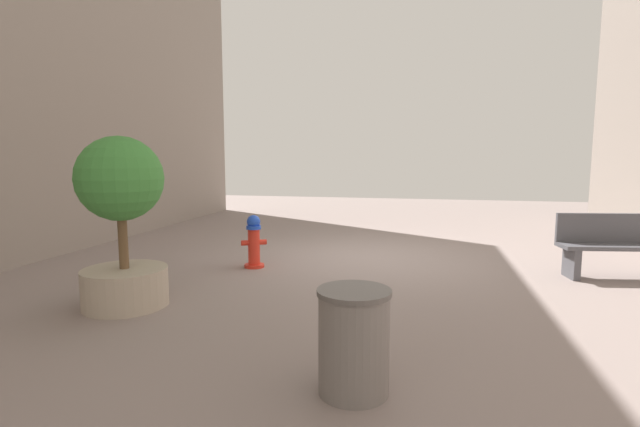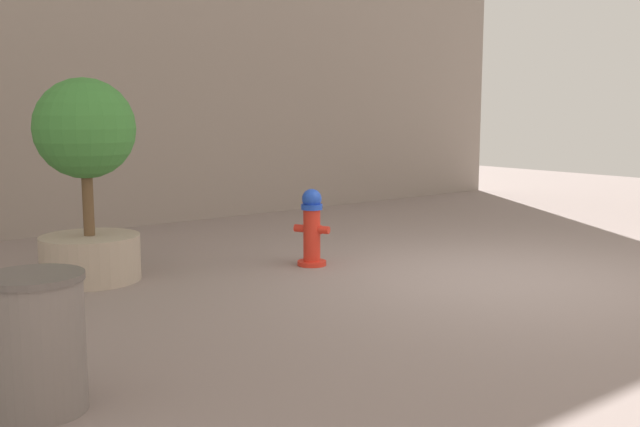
{
  "view_description": "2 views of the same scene",
  "coord_description": "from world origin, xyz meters",
  "px_view_note": "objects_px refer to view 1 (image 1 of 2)",
  "views": [
    {
      "loc": [
        -0.91,
        8.27,
        1.82
      ],
      "look_at": [
        0.44,
        2.11,
        1.03
      ],
      "focal_mm": 26.39,
      "sensor_mm": 36.0,
      "label": 1
    },
    {
      "loc": [
        -4.61,
        6.12,
        1.74
      ],
      "look_at": [
        0.9,
        1.72,
        0.73
      ],
      "focal_mm": 41.31,
      "sensor_mm": 36.0,
      "label": 2
    }
  ],
  "objects_px": {
    "fire_hydrant": "(254,241)",
    "planter_tree": "(122,214)",
    "bench_near": "(618,245)",
    "trash_bin": "(354,341)"
  },
  "relations": [
    {
      "from": "planter_tree",
      "to": "trash_bin",
      "type": "bearing_deg",
      "value": 153.66
    },
    {
      "from": "fire_hydrant",
      "to": "trash_bin",
      "type": "bearing_deg",
      "value": 120.46
    },
    {
      "from": "planter_tree",
      "to": "trash_bin",
      "type": "xyz_separation_m",
      "value": [
        -3.0,
        1.48,
        -0.72
      ]
    },
    {
      "from": "fire_hydrant",
      "to": "bench_near",
      "type": "relative_size",
      "value": 0.49
    },
    {
      "from": "fire_hydrant",
      "to": "trash_bin",
      "type": "xyz_separation_m",
      "value": [
        -2.18,
        3.7,
        -0.02
      ]
    },
    {
      "from": "fire_hydrant",
      "to": "planter_tree",
      "type": "relative_size",
      "value": 0.42
    },
    {
      "from": "bench_near",
      "to": "planter_tree",
      "type": "relative_size",
      "value": 0.86
    },
    {
      "from": "bench_near",
      "to": "trash_bin",
      "type": "height_order",
      "value": "bench_near"
    },
    {
      "from": "fire_hydrant",
      "to": "bench_near",
      "type": "xyz_separation_m",
      "value": [
        -5.51,
        -0.55,
        0.07
      ]
    },
    {
      "from": "fire_hydrant",
      "to": "planter_tree",
      "type": "bearing_deg",
      "value": 69.67
    }
  ]
}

